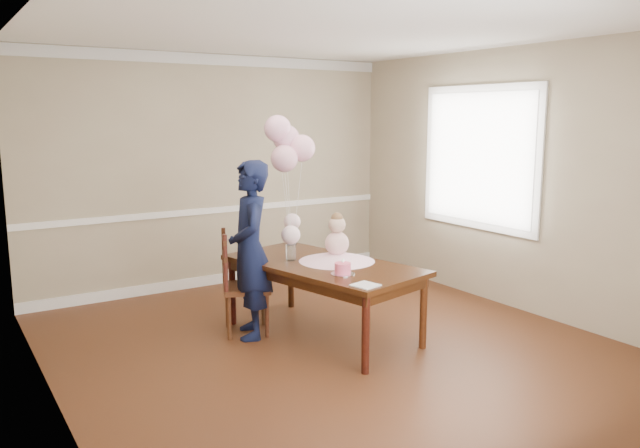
# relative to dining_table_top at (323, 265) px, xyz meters

# --- Properties ---
(floor) EXTENTS (4.50, 5.00, 0.00)m
(floor) POSITION_rel_dining_table_top_xyz_m (-0.08, -0.32, -0.67)
(floor) COLOR #381B0E
(floor) RESTS_ON ground
(ceiling) EXTENTS (4.50, 5.00, 0.02)m
(ceiling) POSITION_rel_dining_table_top_xyz_m (-0.08, -0.32, 2.03)
(ceiling) COLOR white
(ceiling) RESTS_ON wall_back
(wall_back) EXTENTS (4.50, 0.02, 2.70)m
(wall_back) POSITION_rel_dining_table_top_xyz_m (-0.08, 2.18, 0.68)
(wall_back) COLOR gray
(wall_back) RESTS_ON floor
(wall_front) EXTENTS (4.50, 0.02, 2.70)m
(wall_front) POSITION_rel_dining_table_top_xyz_m (-0.08, -2.82, 0.68)
(wall_front) COLOR gray
(wall_front) RESTS_ON floor
(wall_left) EXTENTS (0.02, 5.00, 2.70)m
(wall_left) POSITION_rel_dining_table_top_xyz_m (-2.33, -0.32, 0.68)
(wall_left) COLOR gray
(wall_left) RESTS_ON floor
(wall_right) EXTENTS (0.02, 5.00, 2.70)m
(wall_right) POSITION_rel_dining_table_top_xyz_m (2.17, -0.32, 0.68)
(wall_right) COLOR gray
(wall_right) RESTS_ON floor
(chair_rail_trim) EXTENTS (4.50, 0.02, 0.07)m
(chair_rail_trim) POSITION_rel_dining_table_top_xyz_m (-0.08, 2.17, 0.23)
(chair_rail_trim) COLOR white
(chair_rail_trim) RESTS_ON wall_back
(crown_molding) EXTENTS (4.50, 0.02, 0.12)m
(crown_molding) POSITION_rel_dining_table_top_xyz_m (-0.08, 2.17, 1.96)
(crown_molding) COLOR silver
(crown_molding) RESTS_ON wall_back
(baseboard_trim) EXTENTS (4.50, 0.02, 0.12)m
(baseboard_trim) POSITION_rel_dining_table_top_xyz_m (-0.08, 2.17, -0.61)
(baseboard_trim) COLOR white
(baseboard_trim) RESTS_ON floor
(window_frame) EXTENTS (0.02, 1.66, 1.56)m
(window_frame) POSITION_rel_dining_table_top_xyz_m (2.14, 0.18, 0.88)
(window_frame) COLOR white
(window_frame) RESTS_ON wall_right
(window_blinds) EXTENTS (0.01, 1.50, 1.40)m
(window_blinds) POSITION_rel_dining_table_top_xyz_m (2.13, 0.18, 0.88)
(window_blinds) COLOR white
(window_blinds) RESTS_ON wall_right
(dining_table_top) EXTENTS (1.31, 2.00, 0.05)m
(dining_table_top) POSITION_rel_dining_table_top_xyz_m (0.00, 0.00, 0.00)
(dining_table_top) COLOR black
(dining_table_top) RESTS_ON table_leg_fl
(table_apron) EXTENTS (1.20, 1.88, 0.09)m
(table_apron) POSITION_rel_dining_table_top_xyz_m (0.00, 0.00, -0.07)
(table_apron) COLOR black
(table_apron) RESTS_ON table_leg_fl
(table_leg_fl) EXTENTS (0.08, 0.08, 0.64)m
(table_leg_fl) POSITION_rel_dining_table_top_xyz_m (-0.19, -0.91, -0.34)
(table_leg_fl) COLOR black
(table_leg_fl) RESTS_ON floor
(table_leg_fr) EXTENTS (0.08, 0.08, 0.64)m
(table_leg_fr) POSITION_rel_dining_table_top_xyz_m (0.57, -0.74, -0.34)
(table_leg_fr) COLOR black
(table_leg_fr) RESTS_ON floor
(table_leg_bl) EXTENTS (0.08, 0.08, 0.64)m
(table_leg_bl) POSITION_rel_dining_table_top_xyz_m (-0.57, 0.74, -0.34)
(table_leg_bl) COLOR black
(table_leg_bl) RESTS_ON floor
(table_leg_br) EXTENTS (0.08, 0.08, 0.64)m
(table_leg_br) POSITION_rel_dining_table_top_xyz_m (0.19, 0.91, -0.34)
(table_leg_br) COLOR black
(table_leg_br) RESTS_ON floor
(baby_skirt) EXTENTS (0.84, 0.84, 0.09)m
(baby_skirt) POSITION_rel_dining_table_top_xyz_m (0.14, -0.01, 0.07)
(baby_skirt) COLOR #FFBBD7
(baby_skirt) RESTS_ON dining_table_top
(baby_torso) EXTENTS (0.22, 0.22, 0.22)m
(baby_torso) POSITION_rel_dining_table_top_xyz_m (0.14, -0.01, 0.19)
(baby_torso) COLOR pink
(baby_torso) RESTS_ON baby_skirt
(baby_head) EXTENTS (0.16, 0.16, 0.16)m
(baby_head) POSITION_rel_dining_table_top_xyz_m (0.14, -0.01, 0.36)
(baby_head) COLOR #D0A88F
(baby_head) RESTS_ON baby_torso
(baby_hair) EXTENTS (0.11, 0.11, 0.11)m
(baby_hair) POSITION_rel_dining_table_top_xyz_m (0.14, -0.01, 0.42)
(baby_hair) COLOR brown
(baby_hair) RESTS_ON baby_head
(cake_platter) EXTENTS (0.24, 0.24, 0.01)m
(cake_platter) POSITION_rel_dining_table_top_xyz_m (-0.09, -0.44, 0.03)
(cake_platter) COLOR #BCBBC0
(cake_platter) RESTS_ON dining_table_top
(birthday_cake) EXTENTS (0.17, 0.17, 0.09)m
(birthday_cake) POSITION_rel_dining_table_top_xyz_m (-0.09, -0.44, 0.08)
(birthday_cake) COLOR #EB4A70
(birthday_cake) RESTS_ON cake_platter
(cake_flower_a) EXTENTS (0.03, 0.03, 0.03)m
(cake_flower_a) POSITION_rel_dining_table_top_xyz_m (-0.09, -0.44, 0.14)
(cake_flower_a) COLOR white
(cake_flower_a) RESTS_ON birthday_cake
(cake_flower_b) EXTENTS (0.03, 0.03, 0.03)m
(cake_flower_b) POSITION_rel_dining_table_top_xyz_m (-0.06, -0.42, 0.14)
(cake_flower_b) COLOR white
(cake_flower_b) RESTS_ON birthday_cake
(rose_vase_near) EXTENTS (0.11, 0.11, 0.15)m
(rose_vase_near) POSITION_rel_dining_table_top_xyz_m (-0.20, 0.24, 0.10)
(rose_vase_near) COLOR white
(rose_vase_near) RESTS_ON dining_table_top
(roses_near) EXTENTS (0.17, 0.17, 0.17)m
(roses_near) POSITION_rel_dining_table_top_xyz_m (-0.20, 0.24, 0.26)
(roses_near) COLOR silver
(roses_near) RESTS_ON rose_vase_near
(rose_vase_far) EXTENTS (0.11, 0.11, 0.15)m
(rose_vase_far) POSITION_rel_dining_table_top_xyz_m (0.16, 0.84, 0.10)
(rose_vase_far) COLOR white
(rose_vase_far) RESTS_ON dining_table_top
(roses_far) EXTENTS (0.17, 0.17, 0.17)m
(roses_far) POSITION_rel_dining_table_top_xyz_m (0.16, 0.84, 0.26)
(roses_far) COLOR white
(roses_far) RESTS_ON rose_vase_far
(napkin) EXTENTS (0.22, 0.22, 0.01)m
(napkin) POSITION_rel_dining_table_top_xyz_m (-0.14, -0.83, 0.03)
(napkin) COLOR silver
(napkin) RESTS_ON dining_table_top
(balloon_weight) EXTENTS (0.04, 0.04, 0.02)m
(balloon_weight) POSITION_rel_dining_table_top_xyz_m (-0.02, 0.51, 0.03)
(balloon_weight) COLOR silver
(balloon_weight) RESTS_ON dining_table_top
(balloon_a) EXTENTS (0.26, 0.26, 0.26)m
(balloon_a) POSITION_rel_dining_table_top_xyz_m (-0.11, 0.49, 0.94)
(balloon_a) COLOR #E9A5BC
(balloon_a) RESTS_ON balloon_ribbon_a
(balloon_b) EXTENTS (0.26, 0.26, 0.26)m
(balloon_b) POSITION_rel_dining_table_top_xyz_m (0.08, 0.49, 1.03)
(balloon_b) COLOR #FFB4D3
(balloon_b) RESTS_ON balloon_ribbon_b
(balloon_c) EXTENTS (0.26, 0.26, 0.26)m
(balloon_c) POSITION_rel_dining_table_top_xyz_m (-0.03, 0.61, 1.12)
(balloon_c) COLOR #E6A3C6
(balloon_c) RESTS_ON balloon_ribbon_c
(balloon_d) EXTENTS (0.26, 0.26, 0.26)m
(balloon_d) POSITION_rel_dining_table_top_xyz_m (-0.12, 0.60, 1.22)
(balloon_d) COLOR #FFB4DA
(balloon_d) RESTS_ON balloon_ribbon_d
(balloon_ribbon_a) EXTENTS (0.08, 0.02, 0.77)m
(balloon_ribbon_a) POSITION_rel_dining_table_top_xyz_m (-0.07, 0.50, 0.42)
(balloon_ribbon_a) COLOR white
(balloon_ribbon_a) RESTS_ON balloon_weight
(balloon_ribbon_b) EXTENTS (0.10, 0.03, 0.86)m
(balloon_ribbon_b) POSITION_rel_dining_table_top_xyz_m (0.03, 0.50, 0.46)
(balloon_ribbon_b) COLOR white
(balloon_ribbon_b) RESTS_ON balloon_weight
(balloon_ribbon_c) EXTENTS (0.01, 0.09, 0.95)m
(balloon_ribbon_c) POSITION_rel_dining_table_top_xyz_m (-0.03, 0.56, 0.51)
(balloon_ribbon_c) COLOR white
(balloon_ribbon_c) RESTS_ON balloon_weight
(balloon_ribbon_d) EXTENTS (0.10, 0.08, 1.04)m
(balloon_ribbon_d) POSITION_rel_dining_table_top_xyz_m (-0.07, 0.56, 0.56)
(balloon_ribbon_d) COLOR silver
(balloon_ribbon_d) RESTS_ON balloon_weight
(dining_chair_seat) EXTENTS (0.54, 0.54, 0.05)m
(dining_chair_seat) POSITION_rel_dining_table_top_xyz_m (-0.55, 0.45, -0.24)
(dining_chair_seat) COLOR #3C1E10
(dining_chair_seat) RESTS_ON chair_leg_fl
(chair_leg_fl) EXTENTS (0.05, 0.05, 0.41)m
(chair_leg_fl) POSITION_rel_dining_table_top_xyz_m (-0.77, 0.36, -0.46)
(chair_leg_fl) COLOR #3C1F10
(chair_leg_fl) RESTS_ON floor
(chair_leg_fr) EXTENTS (0.05, 0.05, 0.41)m
(chair_leg_fr) POSITION_rel_dining_table_top_xyz_m (-0.46, 0.23, -0.46)
(chair_leg_fr) COLOR #3B1B10
(chair_leg_fr) RESTS_ON floor
(chair_leg_bl) EXTENTS (0.05, 0.05, 0.41)m
(chair_leg_bl) POSITION_rel_dining_table_top_xyz_m (-0.65, 0.68, -0.46)
(chair_leg_bl) COLOR #3B1D10
(chair_leg_bl) RESTS_ON floor
(chair_leg_br) EXTENTS (0.05, 0.05, 0.41)m
(chair_leg_br) POSITION_rel_dining_table_top_xyz_m (-0.33, 0.55, -0.46)
(chair_leg_br) COLOR #331C0E
(chair_leg_br) RESTS_ON floor
(chair_back_post_l) EXTENTS (0.05, 0.05, 0.53)m
(chair_back_post_l) POSITION_rel_dining_table_top_xyz_m (-0.79, 0.36, 0.04)
(chair_back_post_l) COLOR #3A1510
(chair_back_post_l) RESTS_ON dining_chair_seat
(chair_back_post_r) EXTENTS (0.05, 0.05, 0.53)m
(chair_back_post_r) POSITION_rel_dining_table_top_xyz_m (-0.67, 0.68, 0.04)
(chair_back_post_r) COLOR black
(chair_back_post_r) RESTS_ON dining_chair_seat
(chair_slat_low) EXTENTS (0.17, 0.36, 0.05)m
(chair_slat_low) POSITION_rel_dining_table_top_xyz_m (-0.73, 0.52, -0.08)
(chair_slat_low) COLOR #39150F
(chair_slat_low) RESTS_ON dining_chair_seat
(chair_slat_mid) EXTENTS (0.17, 0.36, 0.05)m
(chair_slat_mid) POSITION_rel_dining_table_top_xyz_m (-0.73, 0.52, 0.08)
(chair_slat_mid) COLOR #321A0D
(chair_slat_mid) RESTS_ON dining_chair_seat
(chair_slat_top) EXTENTS (0.17, 0.36, 0.05)m
(chair_slat_top) POSITION_rel_dining_table_top_xyz_m (-0.73, 0.52, 0.23)
(chair_slat_top) COLOR #3B1D10
(chair_slat_top) RESTS_ON dining_chair_seat
(woman) EXTENTS (0.57, 0.69, 1.62)m
(woman) POSITION_rel_dining_table_top_xyz_m (-0.56, 0.35, 0.14)
(woman) COLOR black
(woman) RESTS_ON floor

